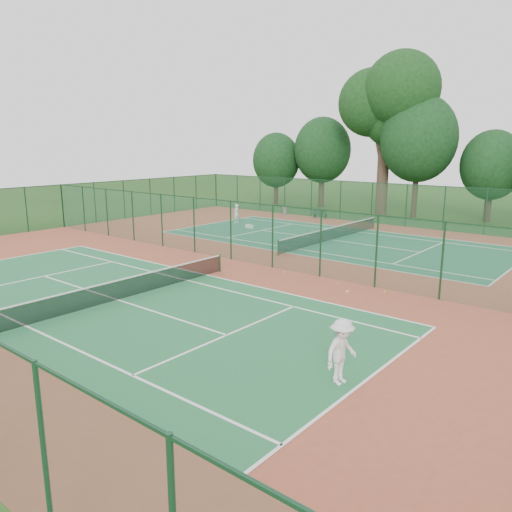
# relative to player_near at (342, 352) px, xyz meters

# --- Properties ---
(ground) EXTENTS (120.00, 120.00, 0.00)m
(ground) POSITION_rel_player_near_xyz_m (-11.38, 9.63, -0.98)
(ground) COLOR #234916
(ground) RESTS_ON ground
(red_pad) EXTENTS (40.00, 36.00, 0.01)m
(red_pad) POSITION_rel_player_near_xyz_m (-11.38, 9.63, -0.98)
(red_pad) COLOR brown
(red_pad) RESTS_ON ground
(court_near) EXTENTS (23.77, 10.97, 0.01)m
(court_near) POSITION_rel_player_near_xyz_m (-11.38, 0.63, -0.97)
(court_near) COLOR #206739
(court_near) RESTS_ON red_pad
(court_far) EXTENTS (23.77, 10.97, 0.01)m
(court_far) POSITION_rel_player_near_xyz_m (-11.38, 18.63, -0.97)
(court_far) COLOR #1E603F
(court_far) RESTS_ON red_pad
(fence_north) EXTENTS (40.00, 0.09, 3.50)m
(fence_north) POSITION_rel_player_near_xyz_m (-11.38, 27.63, 0.78)
(fence_north) COLOR #174726
(fence_north) RESTS_ON ground
(fence_west) EXTENTS (0.09, 36.00, 3.50)m
(fence_west) POSITION_rel_player_near_xyz_m (-31.38, 9.63, 0.78)
(fence_west) COLOR #164324
(fence_west) RESTS_ON ground
(fence_divider) EXTENTS (40.00, 0.09, 3.50)m
(fence_divider) POSITION_rel_player_near_xyz_m (-11.38, 9.63, 0.78)
(fence_divider) COLOR #1B5336
(fence_divider) RESTS_ON ground
(tennis_net_near) EXTENTS (0.10, 12.90, 0.97)m
(tennis_net_near) POSITION_rel_player_near_xyz_m (-11.38, 0.63, -0.44)
(tennis_net_near) COLOR #163C25
(tennis_net_near) RESTS_ON ground
(tennis_net_far) EXTENTS (0.10, 12.90, 0.97)m
(tennis_net_far) POSITION_rel_player_near_xyz_m (-11.38, 18.63, -0.44)
(tennis_net_far) COLOR #163D20
(tennis_net_far) RESTS_ON ground
(player_near) EXTENTS (0.86, 1.32, 1.92)m
(player_near) POSITION_rel_player_near_xyz_m (0.00, 0.00, 0.00)
(player_near) COLOR silver
(player_near) RESTS_ON court_near
(player_far) EXTENTS (0.45, 0.63, 1.62)m
(player_far) POSITION_rel_player_near_xyz_m (-21.94, 20.28, -0.15)
(player_far) COLOR white
(player_far) RESTS_ON court_far
(trash_bin) EXTENTS (0.58, 0.58, 0.80)m
(trash_bin) POSITION_rel_player_near_xyz_m (-21.51, 26.82, -0.57)
(trash_bin) COLOR slate
(trash_bin) RESTS_ON red_pad
(bench) EXTENTS (1.39, 0.53, 0.84)m
(bench) POSITION_rel_player_near_xyz_m (-17.79, 27.12, -0.54)
(bench) COLOR black
(bench) RESTS_ON red_pad
(kit_bag) EXTENTS (0.76, 0.40, 0.27)m
(kit_bag) POSITION_rel_player_near_xyz_m (-19.29, 18.87, -0.84)
(kit_bag) COLOR silver
(kit_bag) RESTS_ON red_pad
(stray_ball_a) EXTENTS (0.07, 0.07, 0.07)m
(stray_ball_a) POSITION_rel_player_near_xyz_m (-5.32, 8.97, -0.94)
(stray_ball_a) COLOR #B7D732
(stray_ball_a) RESTS_ON red_pad
(stray_ball_b) EXTENTS (0.08, 0.08, 0.08)m
(stray_ball_b) POSITION_rel_player_near_xyz_m (-2.92, 9.11, -0.93)
(stray_ball_b) COLOR yellow
(stray_ball_b) RESTS_ON red_pad
(stray_ball_c) EXTENTS (0.08, 0.08, 0.08)m
(stray_ball_c) POSITION_rel_player_near_xyz_m (-8.61, 9.08, -0.93)
(stray_ball_c) COLOR #CAEF37
(stray_ball_c) RESTS_ON red_pad
(big_tree) EXTENTS (9.66, 7.07, 14.85)m
(big_tree) POSITION_rel_player_near_xyz_m (-14.48, 33.16, 9.53)
(big_tree) COLOR #3B2A20
(big_tree) RESTS_ON ground
(evergreen_row) EXTENTS (39.00, 5.00, 12.00)m
(evergreen_row) POSITION_rel_player_near_xyz_m (-10.88, 33.88, -0.98)
(evergreen_row) COLOR black
(evergreen_row) RESTS_ON ground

